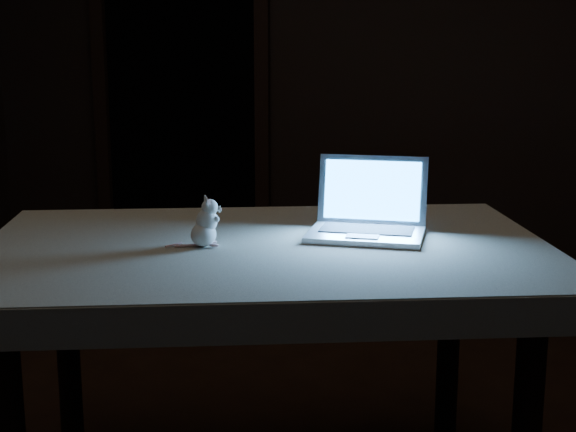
# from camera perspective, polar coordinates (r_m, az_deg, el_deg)

# --- Properties ---
(back_wall) EXTENTS (4.50, 0.04, 2.60)m
(back_wall) POSITION_cam_1_polar(r_m,az_deg,el_deg) (4.62, 5.80, 12.35)
(back_wall) COLOR black
(back_wall) RESTS_ON ground
(doorway) EXTENTS (1.06, 0.36, 2.13)m
(doorway) POSITION_cam_1_polar(r_m,az_deg,el_deg) (4.89, -7.34, 9.53)
(doorway) COLOR black
(doorway) RESTS_ON back_wall
(table) EXTENTS (1.58, 1.26, 0.74)m
(table) POSITION_cam_1_polar(r_m,az_deg,el_deg) (2.28, -1.44, -11.11)
(table) COLOR black
(table) RESTS_ON floor
(tablecloth) EXTENTS (1.54, 1.09, 0.09)m
(tablecloth) POSITION_cam_1_polar(r_m,az_deg,el_deg) (2.22, -3.24, -2.72)
(tablecloth) COLOR beige
(tablecloth) RESTS_ON table
(laptop) EXTENTS (0.30, 0.27, 0.21)m
(laptop) POSITION_cam_1_polar(r_m,az_deg,el_deg) (2.22, 5.37, 1.11)
(laptop) COLOR silver
(laptop) RESTS_ON tablecloth
(plush_mouse) EXTENTS (0.11, 0.11, 0.13)m
(plush_mouse) POSITION_cam_1_polar(r_m,az_deg,el_deg) (2.13, -5.82, -0.39)
(plush_mouse) COLOR white
(plush_mouse) RESTS_ON tablecloth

